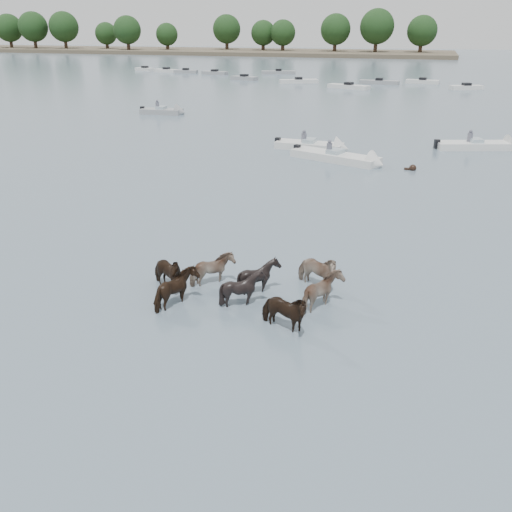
# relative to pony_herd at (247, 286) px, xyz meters

# --- Properties ---
(ground) EXTENTS (400.00, 400.00, 0.00)m
(ground) POSITION_rel_pony_herd_xyz_m (1.47, -0.43, -0.50)
(ground) COLOR #4C5D6D
(ground) RESTS_ON ground
(shoreline) EXTENTS (160.00, 30.00, 1.00)m
(shoreline) POSITION_rel_pony_herd_xyz_m (-68.53, 149.57, 0.00)
(shoreline) COLOR #4C4233
(shoreline) RESTS_ON ground
(pony_herd) EXTENTS (6.70, 4.28, 1.38)m
(pony_herd) POSITION_rel_pony_herd_xyz_m (0.00, 0.00, 0.00)
(pony_herd) COLOR black
(pony_herd) RESTS_ON ground
(swimming_pony) EXTENTS (0.72, 0.44, 0.44)m
(swimming_pony) POSITION_rel_pony_herd_xyz_m (4.48, 19.01, -0.39)
(swimming_pony) COLOR black
(swimming_pony) RESTS_ON ground
(motorboat_a) EXTENTS (5.35, 1.96, 1.92)m
(motorboat_a) POSITION_rel_pony_herd_xyz_m (-1.92, 23.14, -0.27)
(motorboat_a) COLOR silver
(motorboat_a) RESTS_ON ground
(motorboat_b) EXTENTS (6.50, 3.86, 1.92)m
(motorboat_b) POSITION_rel_pony_herd_xyz_m (0.39, 19.87, -0.27)
(motorboat_b) COLOR silver
(motorboat_b) RESTS_ON ground
(motorboat_c) EXTENTS (6.05, 3.24, 1.92)m
(motorboat_c) POSITION_rel_pony_herd_xyz_m (9.26, 26.86, -0.27)
(motorboat_c) COLOR silver
(motorboat_c) RESTS_ON ground
(motorboat_f) EXTENTS (4.67, 1.87, 1.92)m
(motorboat_f) POSITION_rel_pony_herd_xyz_m (-19.09, 35.32, -0.27)
(motorboat_f) COLOR gray
(motorboat_f) RESTS_ON ground
(distant_flotilla) EXTENTS (103.65, 25.66, 0.93)m
(distant_flotilla) POSITION_rel_pony_herd_xyz_m (3.18, 74.74, -0.24)
(distant_flotilla) COLOR silver
(distant_flotilla) RESTS_ON ground
(treeline) EXTENTS (146.94, 18.51, 12.00)m
(treeline) POSITION_rel_pony_herd_xyz_m (-71.11, 147.05, 6.16)
(treeline) COLOR #382619
(treeline) RESTS_ON ground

